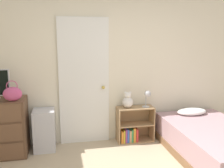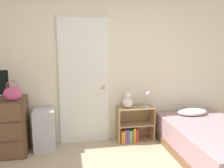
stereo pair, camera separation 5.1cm
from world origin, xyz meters
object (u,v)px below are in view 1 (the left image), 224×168
(handbag, at_px, (12,94))
(teddy_bear, at_px, (128,101))
(bookshelf, at_px, (132,128))
(desk_lamp, at_px, (147,95))
(bed, at_px, (214,142))
(storage_bin, at_px, (44,130))

(handbag, xyz_separation_m, teddy_bear, (1.77, 0.25, -0.26))
(bookshelf, distance_m, desk_lamp, 0.62)
(bookshelf, xyz_separation_m, bed, (1.03, -0.82, -0.01))
(teddy_bear, xyz_separation_m, bed, (1.12, -0.81, -0.49))
(handbag, height_order, teddy_bear, handbag)
(bookshelf, height_order, teddy_bear, teddy_bear)
(storage_bin, distance_m, bed, 2.61)
(desk_lamp, bearing_deg, bookshelf, 168.95)
(storage_bin, distance_m, bookshelf, 1.47)
(storage_bin, bearing_deg, bed, -17.28)
(teddy_bear, xyz_separation_m, desk_lamp, (0.33, -0.04, 0.09))
(bed, bearing_deg, storage_bin, 162.72)
(desk_lamp, bearing_deg, teddy_bear, 172.78)
(teddy_bear, bearing_deg, desk_lamp, -7.22)
(teddy_bear, relative_size, desk_lamp, 0.96)
(teddy_bear, distance_m, bed, 1.47)
(desk_lamp, relative_size, bed, 0.15)
(storage_bin, xyz_separation_m, bed, (2.49, -0.78, -0.10))
(storage_bin, xyz_separation_m, teddy_bear, (1.37, 0.04, 0.39))
(teddy_bear, height_order, desk_lamp, desk_lamp)
(bookshelf, height_order, bed, bookshelf)
(bookshelf, height_order, desk_lamp, desk_lamp)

